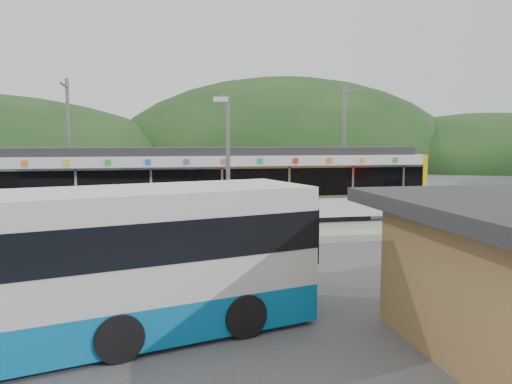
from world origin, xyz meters
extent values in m
plane|color=#4C4C4F|center=(0.00, 0.00, 0.00)|extent=(120.00, 120.00, 0.00)
ellipsoid|color=#1E3D19|center=(16.00, 54.00, 0.00)|extent=(52.00, 39.00, 26.00)
ellipsoid|color=#1E3D19|center=(45.00, 48.00, 0.00)|extent=(44.00, 33.00, 16.00)
cube|color=#9E9E99|center=(0.00, 3.30, 0.15)|extent=(26.00, 3.20, 0.30)
cube|color=yellow|center=(0.00, 2.00, 0.30)|extent=(26.00, 0.10, 0.01)
cube|color=black|center=(-6.65, 6.00, 0.30)|extent=(3.20, 2.20, 0.56)
cube|color=black|center=(5.35, 6.00, 0.30)|extent=(3.20, 2.20, 0.56)
cube|color=silver|center=(-0.65, 6.00, 1.04)|extent=(20.00, 2.90, 0.92)
cube|color=black|center=(-0.65, 6.00, 2.23)|extent=(20.00, 2.96, 1.45)
cube|color=silver|center=(-0.65, 4.50, 1.55)|extent=(20.00, 0.05, 0.10)
cube|color=silver|center=(-0.65, 4.50, 2.90)|extent=(20.00, 0.05, 0.10)
cube|color=silver|center=(-0.65, 6.00, 3.17)|extent=(20.00, 2.90, 0.45)
cube|color=#2D2D30|center=(-0.65, 6.00, 3.58)|extent=(19.40, 2.50, 0.36)
cube|color=yellow|center=(9.47, 6.00, 1.90)|extent=(0.24, 2.92, 3.00)
cube|color=silver|center=(-6.15, 4.50, 2.23)|extent=(0.10, 0.05, 1.35)
cube|color=silver|center=(-3.15, 4.50, 2.23)|extent=(0.10, 0.05, 1.35)
cube|color=silver|center=(-0.15, 4.50, 2.23)|extent=(0.10, 0.05, 1.35)
cube|color=silver|center=(2.85, 4.50, 2.23)|extent=(0.10, 0.05, 1.35)
cube|color=silver|center=(5.85, 4.50, 2.23)|extent=(0.10, 0.05, 1.35)
cube|color=silver|center=(8.35, 4.50, 2.23)|extent=(0.10, 0.05, 1.35)
cube|color=orange|center=(-8.05, 4.51, 3.18)|extent=(0.22, 0.04, 0.22)
cube|color=yellow|center=(-6.45, 4.51, 3.18)|extent=(0.22, 0.04, 0.22)
cube|color=green|center=(-4.85, 4.51, 3.18)|extent=(0.22, 0.04, 0.22)
cube|color=blue|center=(-3.25, 4.51, 3.18)|extent=(0.22, 0.04, 0.22)
cube|color=purple|center=(-1.65, 4.51, 3.18)|extent=(0.22, 0.04, 0.22)
cube|color=#E54C8C|center=(-0.05, 4.51, 3.18)|extent=(0.22, 0.04, 0.22)
cube|color=#19A5A5|center=(1.55, 4.51, 3.18)|extent=(0.22, 0.04, 0.22)
cube|color=red|center=(3.15, 4.51, 3.18)|extent=(0.22, 0.04, 0.22)
cube|color=orange|center=(4.75, 4.51, 3.18)|extent=(0.22, 0.04, 0.22)
cube|color=yellow|center=(6.35, 4.51, 3.18)|extent=(0.22, 0.04, 0.22)
cube|color=green|center=(7.95, 4.51, 3.18)|extent=(0.22, 0.04, 0.22)
cylinder|color=slate|center=(-7.00, 8.60, 3.50)|extent=(0.18, 0.18, 7.00)
cube|color=slate|center=(-7.00, 7.80, 6.60)|extent=(0.08, 1.80, 0.08)
cylinder|color=slate|center=(7.00, 8.60, 3.50)|extent=(0.18, 0.18, 7.00)
cube|color=slate|center=(7.00, 7.80, 6.60)|extent=(0.08, 1.80, 0.08)
cube|color=#0C74BC|center=(-5.32, -6.75, 0.51)|extent=(11.61, 5.44, 0.82)
cube|color=silver|center=(-5.32, -6.75, 1.34)|extent=(11.61, 5.44, 0.82)
cube|color=black|center=(-5.32, -6.75, 2.16)|extent=(11.62, 5.48, 0.82)
cube|color=silver|center=(-5.32, -6.75, 2.83)|extent=(11.61, 5.44, 0.51)
cylinder|color=black|center=(-4.03, -6.40, 0.46)|extent=(1.60, 2.84, 0.93)
cylinder|color=black|center=(-1.54, -5.73, 0.46)|extent=(1.60, 2.84, 0.93)
cylinder|color=slate|center=(-0.98, -3.00, 2.65)|extent=(0.12, 0.12, 5.31)
cube|color=slate|center=(-0.98, -3.40, 5.22)|extent=(0.44, 0.87, 0.12)
cube|color=silver|center=(-0.98, -3.80, 5.15)|extent=(0.39, 0.30, 0.12)
camera|label=1|loc=(-2.99, -16.78, 4.10)|focal=35.00mm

